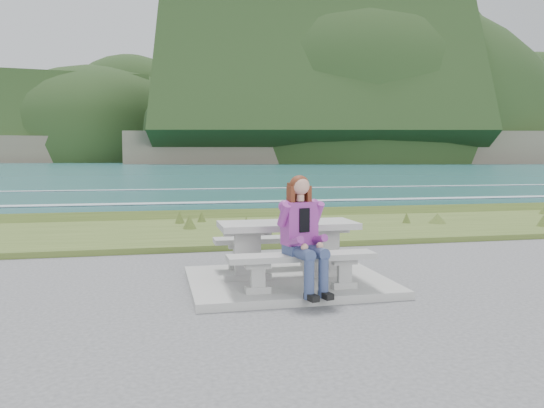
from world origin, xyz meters
name	(u,v)px	position (x,y,z in m)	size (l,w,h in m)	color
concrete_slab	(288,282)	(0.00, 0.00, 0.05)	(2.60, 2.10, 0.10)	#9F9F9A
picnic_table	(288,235)	(0.00, 0.00, 0.68)	(1.80, 0.75, 0.75)	#9F9F9A
bench_landward	(302,262)	(0.00, -0.70, 0.45)	(1.80, 0.35, 0.45)	#9F9F9A
bench_seaward	(276,244)	(0.00, 0.70, 0.45)	(1.80, 0.35, 0.45)	#9F9F9A
grass_verge	(233,233)	(0.00, 5.00, 0.00)	(160.00, 4.50, 0.22)	#374C1C
shore_drop	(218,219)	(0.00, 7.90, 0.00)	(160.00, 0.80, 2.20)	#66584C
ocean	(184,215)	(0.00, 25.09, -1.74)	(1600.00, 1600.00, 0.09)	#20595D
headland_range	(393,148)	(190.34, 398.32, 9.92)	(729.83, 363.95, 198.05)	#66584C
seated_woman	(306,250)	(0.01, -0.83, 0.61)	(0.53, 0.75, 1.39)	navy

